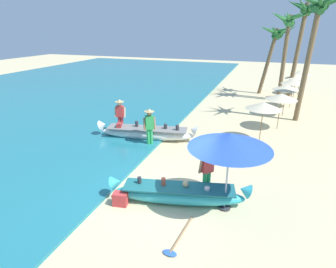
{
  "coord_description": "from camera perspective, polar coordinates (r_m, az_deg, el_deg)",
  "views": [
    {
      "loc": [
        2.47,
        -6.95,
        5.05
      ],
      "look_at": [
        -1.2,
        3.21,
        0.9
      ],
      "focal_mm": 29.69,
      "sensor_mm": 36.0,
      "label": 1
    }
  ],
  "objects": [
    {
      "name": "boat_cyan_foreground",
      "position": [
        8.67,
        2.21,
        -12.19
      ],
      "size": [
        4.29,
        1.61,
        0.83
      ],
      "color": "#33B2BC",
      "rests_on": "ground"
    },
    {
      "name": "parasol_row_5",
      "position": [
        24.62,
        25.65,
        11.3
      ],
      "size": [
        1.6,
        1.6,
        1.91
      ],
      "color": "#8E6B47",
      "rests_on": "ground"
    },
    {
      "name": "person_tourist_customer",
      "position": [
        8.79,
        8.05,
        -6.97
      ],
      "size": [
        0.52,
        0.54,
        1.69
      ],
      "color": "green",
      "rests_on": "ground"
    },
    {
      "name": "parasol_row_0",
      "position": [
        13.34,
        19.04,
        5.52
      ],
      "size": [
        1.6,
        1.6,
        1.91
      ],
      "color": "#8E6B47",
      "rests_on": "ground"
    },
    {
      "name": "palm_tree_leaning_seaward",
      "position": [
        17.11,
        28.36,
        20.25
      ],
      "size": [
        2.86,
        2.7,
        6.74
      ],
      "color": "brown",
      "rests_on": "ground"
    },
    {
      "name": "person_vendor_assistant",
      "position": [
        13.98,
        -9.79,
        4.05
      ],
      "size": [
        0.58,
        0.44,
        1.8
      ],
      "color": "#B2383D",
      "rests_on": "ground"
    },
    {
      "name": "parasol_row_1",
      "position": [
        15.47,
        22.3,
        7.12
      ],
      "size": [
        1.6,
        1.6,
        1.91
      ],
      "color": "#8E6B47",
      "rests_on": "ground"
    },
    {
      "name": "ground_plane",
      "position": [
        8.94,
        0.28,
        -13.37
      ],
      "size": [
        80.0,
        80.0,
        0.0
      ],
      "primitive_type": "plane",
      "color": "beige"
    },
    {
      "name": "cooler_box",
      "position": [
        8.73,
        -9.75,
        -13.01
      ],
      "size": [
        0.47,
        0.35,
        0.42
      ],
      "primitive_type": "cube",
      "rotation": [
        0.0,
        0.0,
        0.16
      ],
      "color": "#C63838",
      "rests_on": "ground"
    },
    {
      "name": "parasol_row_3",
      "position": [
        20.3,
        24.4,
        9.81
      ],
      "size": [
        1.6,
        1.6,
        1.91
      ],
      "color": "#8E6B47",
      "rests_on": "ground"
    },
    {
      "name": "paddle",
      "position": [
        7.51,
        1.99,
        -20.95
      ],
      "size": [
        0.38,
        1.6,
        0.05
      ],
      "color": "#8E6B47",
      "rests_on": "ground"
    },
    {
      "name": "sea",
      "position": [
        22.73,
        -27.15,
        5.99
      ],
      "size": [
        24.0,
        56.0,
        0.1
      ],
      "primitive_type": "cube",
      "color": "teal",
      "rests_on": "ground"
    },
    {
      "name": "palm_tree_tall_inland",
      "position": [
        22.03,
        26.21,
        20.41
      ],
      "size": [
        2.73,
        2.74,
        6.93
      ],
      "color": "brown",
      "rests_on": "ground"
    },
    {
      "name": "boat_white_midground",
      "position": [
        13.38,
        -4.33,
        0.23
      ],
      "size": [
        4.88,
        1.63,
        0.88
      ],
      "color": "white",
      "rests_on": "ground"
    },
    {
      "name": "person_vendor_hatted",
      "position": [
        12.37,
        -3.83,
        1.91
      ],
      "size": [
        0.57,
        0.48,
        1.75
      ],
      "color": "green",
      "rests_on": "ground"
    },
    {
      "name": "palm_tree_mid_cluster",
      "position": [
        23.7,
        21.11,
        17.99
      ],
      "size": [
        2.82,
        2.86,
        5.33
      ],
      "color": "brown",
      "rests_on": "ground"
    },
    {
      "name": "parasol_row_2",
      "position": [
        18.07,
        23.16,
        8.81
      ],
      "size": [
        1.6,
        1.6,
        1.91
      ],
      "color": "#8E6B47",
      "rests_on": "ground"
    },
    {
      "name": "patio_umbrella_large",
      "position": [
        7.71,
        12.62,
        -1.43
      ],
      "size": [
        2.32,
        2.32,
        2.4
      ],
      "color": "#B7B7BC",
      "rests_on": "ground"
    },
    {
      "name": "parasol_row_4",
      "position": [
        22.59,
        24.86,
        10.71
      ],
      "size": [
        1.6,
        1.6,
        1.91
      ],
      "color": "#8E6B47",
      "rests_on": "ground"
    },
    {
      "name": "palm_tree_far_behind",
      "position": [
        21.68,
        23.44,
        19.35
      ],
      "size": [
        2.81,
        2.65,
        6.17
      ],
      "color": "brown",
      "rests_on": "ground"
    }
  ]
}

